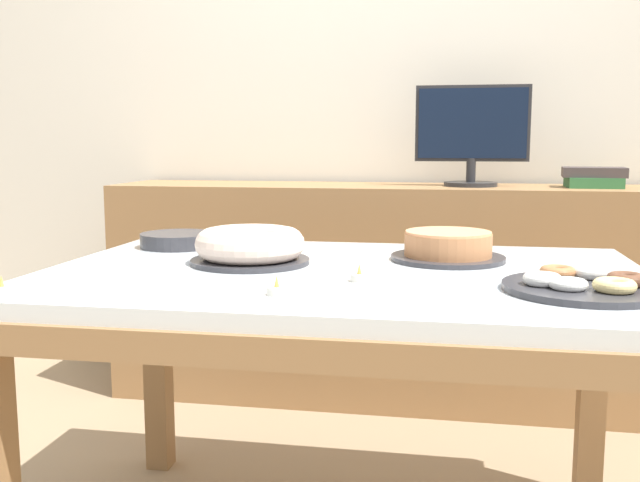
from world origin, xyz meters
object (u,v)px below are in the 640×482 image
object	(u,v)px
tealight_right_edge	(2,290)
plate_stack	(178,240)
cake_golden_bundt	(250,246)
book_stack	(593,177)
computer_monitor	(472,136)
pastry_platter	(584,285)
tealight_left_edge	(359,277)
cake_chocolate_round	(448,247)
tealight_near_front	(277,290)

from	to	relation	value
tealight_right_edge	plate_stack	bearing A→B (deg)	81.35
cake_golden_bundt	book_stack	bearing A→B (deg)	48.26
computer_monitor	book_stack	size ratio (longest dim) A/B	1.79
pastry_platter	tealight_left_edge	bearing A→B (deg)	176.84
pastry_platter	cake_golden_bundt	bearing A→B (deg)	164.71
book_stack	pastry_platter	size ratio (longest dim) A/B	0.75
cake_chocolate_round	plate_stack	bearing A→B (deg)	172.49
tealight_left_edge	tealight_right_edge	xyz separation A→B (m)	(-0.66, -0.25, 0.00)
computer_monitor	tealight_near_front	size ratio (longest dim) A/B	10.60
cake_golden_bundt	pastry_platter	distance (m)	0.77
cake_chocolate_round	tealight_near_front	xyz separation A→B (m)	(-0.32, -0.47, -0.02)
cake_chocolate_round	plate_stack	distance (m)	0.75
computer_monitor	tealight_left_edge	xyz separation A→B (m)	(-0.26, -1.29, -0.31)
cake_golden_bundt	cake_chocolate_round	bearing A→B (deg)	15.62
cake_golden_bundt	tealight_near_front	xyz separation A→B (m)	(0.15, -0.34, -0.03)
cake_chocolate_round	tealight_left_edge	bearing A→B (deg)	-120.76
tealight_near_front	computer_monitor	bearing A→B (deg)	74.47
computer_monitor	plate_stack	size ratio (longest dim) A/B	2.02
book_stack	cake_golden_bundt	distance (m)	1.50
tealight_left_edge	book_stack	bearing A→B (deg)	61.32
computer_monitor	tealight_near_front	bearing A→B (deg)	-105.53
computer_monitor	book_stack	xyz separation A→B (m)	(0.44, 0.00, -0.15)
computer_monitor	cake_chocolate_round	bearing A→B (deg)	-94.68
computer_monitor	book_stack	bearing A→B (deg)	0.18
pastry_platter	tealight_near_front	world-z (taller)	pastry_platter
book_stack	tealight_right_edge	distance (m)	2.08
book_stack	tealight_near_front	world-z (taller)	book_stack
plate_stack	tealight_right_edge	world-z (taller)	plate_stack
book_stack	cake_golden_bundt	size ratio (longest dim) A/B	0.82
tealight_left_edge	cake_golden_bundt	bearing A→B (deg)	148.50
pastry_platter	cake_chocolate_round	bearing A→B (deg)	128.49
pastry_platter	tealight_near_front	distance (m)	0.61
cake_golden_bundt	tealight_right_edge	bearing A→B (deg)	-131.05
cake_golden_bundt	plate_stack	size ratio (longest dim) A/B	1.38
pastry_platter	tealight_right_edge	distance (m)	1.14
computer_monitor	cake_chocolate_round	xyz separation A→B (m)	(-0.08, -0.98, -0.28)
computer_monitor	book_stack	world-z (taller)	computer_monitor
cake_golden_bundt	pastry_platter	bearing A→B (deg)	-15.29
computer_monitor	pastry_platter	bearing A→B (deg)	-82.01
cake_chocolate_round	computer_monitor	bearing A→B (deg)	85.32
plate_stack	tealight_left_edge	xyz separation A→B (m)	(0.56, -0.41, -0.01)
cake_chocolate_round	pastry_platter	distance (m)	0.43
computer_monitor	tealight_right_edge	world-z (taller)	computer_monitor
book_stack	pastry_platter	distance (m)	1.35
pastry_platter	tealight_left_edge	xyz separation A→B (m)	(-0.45, 0.02, -0.00)
plate_stack	tealight_near_front	bearing A→B (deg)	-53.44
cake_chocolate_round	pastry_platter	bearing A→B (deg)	-51.51
computer_monitor	tealight_right_edge	size ratio (longest dim) A/B	10.60
cake_golden_bundt	computer_monitor	bearing A→B (deg)	63.62
book_stack	tealight_right_edge	xyz separation A→B (m)	(-1.37, -1.55, -0.15)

